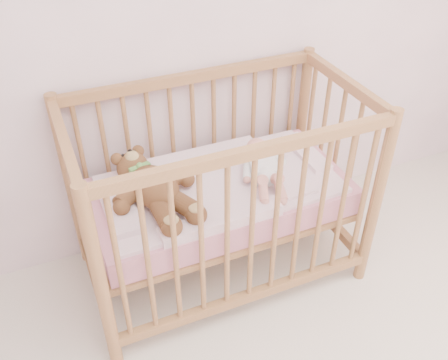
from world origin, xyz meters
name	(u,v)px	position (x,y,z in m)	size (l,w,h in m)	color
crib	(220,194)	(-0.02, 1.60, 0.50)	(1.36, 0.76, 1.00)	#B0754A
mattress	(220,197)	(-0.02, 1.60, 0.49)	(1.22, 0.62, 0.13)	pink
blanket	(220,184)	(-0.02, 1.60, 0.56)	(1.10, 0.58, 0.06)	pink
baby	(263,163)	(0.19, 1.58, 0.64)	(0.24, 0.49, 0.12)	white
teddy_bear	(155,189)	(-0.34, 1.58, 0.65)	(0.42, 0.60, 0.17)	brown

